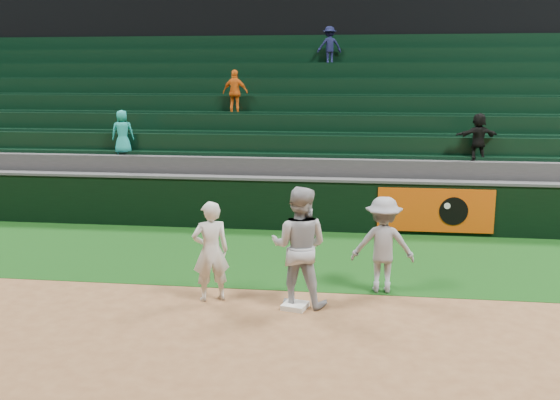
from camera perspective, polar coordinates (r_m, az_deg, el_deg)
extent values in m
plane|color=brown|center=(9.93, -0.58, -10.05)|extent=(70.00, 70.00, 0.00)
cube|color=#0D360E|center=(12.74, 1.32, -5.12)|extent=(36.00, 4.20, 0.01)
cube|color=black|center=(26.73, 4.88, 16.49)|extent=(40.00, 12.00, 12.00)
cube|color=white|center=(10.00, 1.39, -9.64)|extent=(0.44, 0.44, 0.08)
imported|color=silver|center=(10.17, -6.35, -4.68)|extent=(0.71, 0.61, 1.65)
imported|color=#A8ABB3|center=(9.88, 1.77, -4.27)|extent=(1.03, 0.85, 1.93)
imported|color=gray|center=(10.63, 9.39, -4.05)|extent=(1.07, 0.63, 1.63)
cube|color=black|center=(14.72, 2.26, -0.47)|extent=(36.00, 0.35, 1.20)
cube|color=#D84C0A|center=(14.57, 14.02, -0.93)|extent=(2.60, 0.05, 1.00)
cylinder|color=black|center=(14.60, 15.59, -0.99)|extent=(0.64, 0.02, 0.64)
cylinder|color=white|center=(14.53, 15.04, -0.53)|extent=(0.14, 0.02, 0.14)
cube|color=#424244|center=(14.60, 2.28, 1.91)|extent=(36.00, 0.40, 0.06)
cube|color=#323234|center=(15.38, 2.52, 0.91)|extent=(36.00, 0.85, 1.65)
cube|color=black|center=(15.48, 2.63, 4.99)|extent=(36.00, 0.14, 0.50)
cube|color=black|center=(15.33, 2.57, 4.14)|extent=(36.00, 0.45, 0.08)
cube|color=#323234|center=(16.18, 2.79, 2.24)|extent=(36.00, 0.85, 2.10)
cube|color=black|center=(16.28, 2.91, 6.90)|extent=(36.00, 0.14, 0.50)
cube|color=black|center=(16.12, 2.85, 6.11)|extent=(36.00, 0.45, 0.08)
cube|color=#323234|center=(16.98, 3.03, 3.44)|extent=(36.00, 0.85, 2.55)
cube|color=black|center=(17.09, 3.16, 8.63)|extent=(36.00, 0.14, 0.50)
cube|color=black|center=(16.93, 3.10, 7.89)|extent=(36.00, 0.45, 0.08)
cube|color=#323234|center=(17.79, 3.26, 4.54)|extent=(36.00, 0.85, 3.00)
cube|color=black|center=(17.92, 3.38, 10.19)|extent=(36.00, 0.14, 0.50)
cube|color=black|center=(17.76, 3.34, 9.51)|extent=(36.00, 0.45, 0.08)
cube|color=#323234|center=(18.61, 3.46, 5.53)|extent=(36.00, 0.85, 3.45)
cube|color=black|center=(18.77, 3.59, 11.62)|extent=(36.00, 0.14, 0.50)
cube|color=black|center=(18.60, 3.55, 10.98)|extent=(36.00, 0.45, 0.08)
cube|color=#323234|center=(19.43, 3.65, 6.45)|extent=(36.00, 0.85, 3.90)
cube|color=black|center=(19.62, 3.79, 12.93)|extent=(36.00, 0.14, 0.50)
cube|color=black|center=(19.45, 3.74, 12.32)|extent=(36.00, 0.45, 0.08)
cube|color=#323234|center=(20.26, 3.82, 7.29)|extent=(36.00, 0.85, 4.35)
cube|color=black|center=(20.49, 3.97, 14.12)|extent=(36.00, 0.14, 0.50)
cube|color=black|center=(20.31, 3.93, 13.55)|extent=(36.00, 0.45, 0.08)
imported|color=teal|center=(16.23, -14.20, 6.04)|extent=(0.62, 0.49, 1.11)
imported|color=orange|center=(17.08, -4.11, 9.79)|extent=(0.74, 0.40, 1.20)
imported|color=black|center=(15.33, 17.67, 5.54)|extent=(1.07, 0.62, 1.10)
imported|color=#101437|center=(19.32, 4.54, 13.88)|extent=(0.83, 0.64, 1.14)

